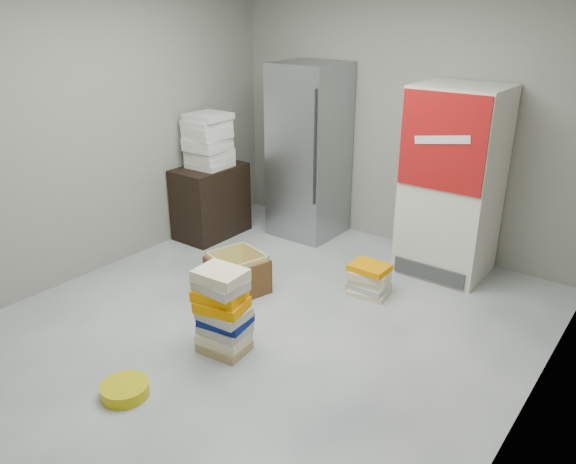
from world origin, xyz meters
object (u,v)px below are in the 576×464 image
(coke_cooler, at_px, (452,182))
(wood_shelf, at_px, (211,201))
(cardboard_box, at_px, (238,276))
(steel_fridge, at_px, (309,152))
(phonebook_stack_main, at_px, (223,311))

(coke_cooler, bearing_deg, wood_shelf, -163.72)
(cardboard_box, bearing_deg, steel_fridge, 117.32)
(phonebook_stack_main, relative_size, cardboard_box, 1.21)
(coke_cooler, distance_m, wood_shelf, 2.63)
(wood_shelf, distance_m, cardboard_box, 1.45)
(steel_fridge, xyz_separation_m, wood_shelf, (-0.83, -0.73, -0.55))
(wood_shelf, relative_size, phonebook_stack_main, 1.18)
(steel_fridge, bearing_deg, phonebook_stack_main, -69.60)
(wood_shelf, distance_m, phonebook_stack_main, 2.36)
(steel_fridge, xyz_separation_m, phonebook_stack_main, (0.88, -2.35, -0.61))
(coke_cooler, relative_size, wood_shelf, 2.25)
(steel_fridge, bearing_deg, cardboard_box, -78.47)
(phonebook_stack_main, bearing_deg, wood_shelf, 129.50)
(steel_fridge, distance_m, coke_cooler, 1.65)
(phonebook_stack_main, height_order, cardboard_box, phonebook_stack_main)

